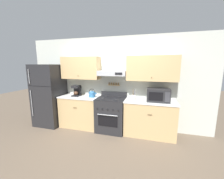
{
  "coord_description": "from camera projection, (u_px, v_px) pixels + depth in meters",
  "views": [
    {
      "loc": [
        0.99,
        -3.14,
        1.78
      ],
      "look_at": [
        0.03,
        0.25,
        1.15
      ],
      "focal_mm": 22.0,
      "sensor_mm": 36.0,
      "label": 1
    }
  ],
  "objects": [
    {
      "name": "tea_kettle",
      "position": [
        92.0,
        94.0,
        3.81
      ],
      "size": [
        0.23,
        0.18,
        0.23
      ],
      "color": "teal",
      "rests_on": "counter_left"
    },
    {
      "name": "coffee_maker",
      "position": [
        77.0,
        91.0,
        3.95
      ],
      "size": [
        0.21,
        0.23,
        0.31
      ],
      "color": "black",
      "rests_on": "counter_left"
    },
    {
      "name": "wall_back",
      "position": [
        115.0,
        79.0,
        3.84
      ],
      "size": [
        5.2,
        0.46,
        2.55
      ],
      "color": "silver",
      "rests_on": "ground_plane"
    },
    {
      "name": "microwave",
      "position": [
        158.0,
        95.0,
        3.35
      ],
      "size": [
        0.53,
        0.38,
        0.32
      ],
      "color": "#232326",
      "rests_on": "counter_right"
    },
    {
      "name": "stove_range",
      "position": [
        111.0,
        114.0,
        3.74
      ],
      "size": [
        0.75,
        0.66,
        1.03
      ],
      "color": "#232326",
      "rests_on": "ground_plane"
    },
    {
      "name": "utensil_crock",
      "position": [
        134.0,
        97.0,
        3.5
      ],
      "size": [
        0.12,
        0.12,
        0.28
      ],
      "color": "silver",
      "rests_on": "counter_right"
    },
    {
      "name": "counter_right",
      "position": [
        149.0,
        118.0,
        3.5
      ],
      "size": [
        1.26,
        0.61,
        0.9
      ],
      "color": "tan",
      "rests_on": "ground_plane"
    },
    {
      "name": "counter_left",
      "position": [
        80.0,
        111.0,
        4.02
      ],
      "size": [
        1.13,
        0.61,
        0.9
      ],
      "color": "tan",
      "rests_on": "ground_plane"
    },
    {
      "name": "refrigerator",
      "position": [
        50.0,
        95.0,
        4.11
      ],
      "size": [
        0.77,
        0.76,
        1.8
      ],
      "color": "#232326",
      "rests_on": "ground_plane"
    },
    {
      "name": "ground_plane",
      "position": [
        108.0,
        135.0,
        3.55
      ],
      "size": [
        16.0,
        16.0,
        0.0
      ],
      "primitive_type": "plane",
      "color": "brown"
    }
  ]
}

